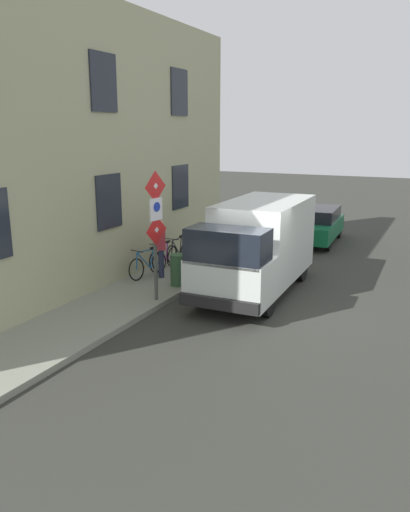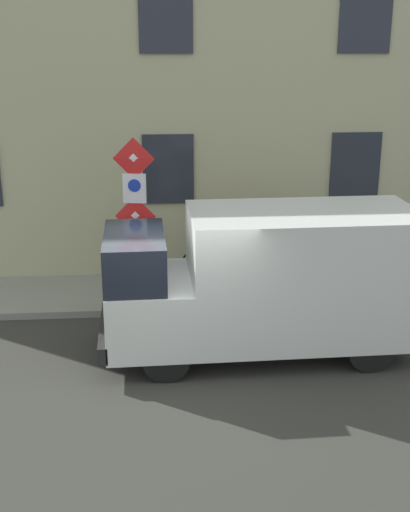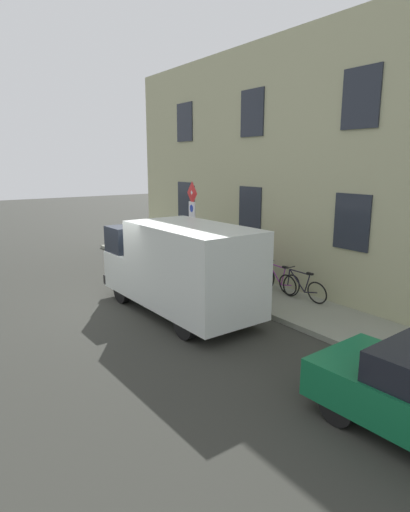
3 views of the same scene
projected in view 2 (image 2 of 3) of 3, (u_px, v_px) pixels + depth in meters
The scene contains 10 objects.
ground_plane at pixel (178, 371), 11.02m from camera, with size 80.00×80.00×0.00m, color #2F302A.
sidewalk_slab at pixel (171, 292), 14.22m from camera, with size 2.15×16.95×0.14m, color gray.
building_facade at pixel (167, 101), 14.37m from camera, with size 0.75×14.95×7.84m.
sign_post_stacked at pixel (135, 204), 12.67m from camera, with size 0.18×0.56×3.21m.
delivery_van at pixel (267, 279), 11.31m from camera, with size 2.13×5.38×2.50m.
bicycle_black at pixel (305, 261), 14.79m from camera, with size 0.46×1.72×0.89m.
bicycle_purple at pixel (262, 262), 14.72m from camera, with size 0.46×1.71×0.89m.
bicycle_blue at pixel (219, 263), 14.65m from camera, with size 0.47×1.71×0.89m.
pedestrian at pixel (229, 244), 14.14m from camera, with size 0.44×0.48×1.72m.
litter_bin at pixel (206, 280), 13.42m from camera, with size 0.44×0.44×0.90m, color #2D5133.
Camera 2 is at (-9.90, 0.31, 5.21)m, focal length 47.11 mm.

